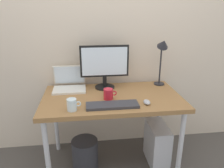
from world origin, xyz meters
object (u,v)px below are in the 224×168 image
object	(u,v)px
coffee_mug	(108,94)
desk_lamp	(162,51)
laptop	(70,83)
mouse	(147,102)
desk	(112,103)
monitor	(105,64)
glass_cup	(72,105)
keyboard	(112,105)
computer_tower	(157,144)
wastebasket	(85,153)

from	to	relation	value
coffee_mug	desk_lamp	bearing A→B (deg)	26.67
laptop	mouse	xyz separation A→B (m)	(0.68, -0.46, -0.04)
desk	monitor	distance (m)	0.39
coffee_mug	glass_cup	xyz separation A→B (m)	(-0.31, -0.19, 0.00)
keyboard	computer_tower	bearing A→B (deg)	20.95
laptop	mouse	size ratio (longest dim) A/B	3.56
desk	coffee_mug	bearing A→B (deg)	-123.15
desk	computer_tower	xyz separation A→B (m)	(0.46, -0.04, -0.47)
desk	computer_tower	distance (m)	0.66
monitor	wastebasket	size ratio (longest dim) A/B	1.61
desk_lamp	laptop	bearing A→B (deg)	179.05
desk	computer_tower	size ratio (longest dim) A/B	3.06
desk	coffee_mug	world-z (taller)	coffee_mug
computer_tower	keyboard	bearing A→B (deg)	-159.05
monitor	mouse	xyz separation A→B (m)	(0.32, -0.44, -0.23)
monitor	computer_tower	world-z (taller)	monitor
desk_lamp	glass_cup	world-z (taller)	desk_lamp
laptop	desk_lamp	bearing A→B (deg)	-0.95
glass_cup	computer_tower	world-z (taller)	glass_cup
mouse	wastebasket	xyz separation A→B (m)	(-0.55, 0.19, -0.62)
desk	laptop	world-z (taller)	laptop
laptop	keyboard	distance (m)	0.60
desk	glass_cup	bearing A→B (deg)	-144.53
desk_lamp	computer_tower	bearing A→B (deg)	-106.73
laptop	glass_cup	xyz separation A→B (m)	(0.05, -0.50, -0.01)
monitor	keyboard	world-z (taller)	monitor
desk	keyboard	xyz separation A→B (m)	(-0.02, -0.22, 0.08)
desk	mouse	xyz separation A→B (m)	(0.28, -0.21, 0.09)
monitor	desk	bearing A→B (deg)	-78.69
keyboard	coffee_mug	distance (m)	0.16
desk	wastebasket	size ratio (longest dim) A/B	4.28
monitor	glass_cup	distance (m)	0.61
desk	wastebasket	bearing A→B (deg)	-176.02
coffee_mug	wastebasket	distance (m)	0.69
laptop	computer_tower	distance (m)	1.09
monitor	glass_cup	world-z (taller)	monitor
desk_lamp	wastebasket	world-z (taller)	desk_lamp
desk	glass_cup	xyz separation A→B (m)	(-0.35, -0.25, 0.12)
coffee_mug	computer_tower	size ratio (longest dim) A/B	0.29
monitor	mouse	bearing A→B (deg)	-53.82
mouse	coffee_mug	world-z (taller)	coffee_mug
coffee_mug	keyboard	bearing A→B (deg)	-84.44
keyboard	glass_cup	size ratio (longest dim) A/B	3.87
coffee_mug	mouse	bearing A→B (deg)	-25.00
mouse	glass_cup	xyz separation A→B (m)	(-0.63, -0.04, 0.03)
wastebasket	keyboard	bearing A→B (deg)	-38.96
laptop	wastebasket	world-z (taller)	laptop
computer_tower	mouse	bearing A→B (deg)	-137.12
monitor	coffee_mug	bearing A→B (deg)	-88.94
laptop	coffee_mug	size ratio (longest dim) A/B	2.66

